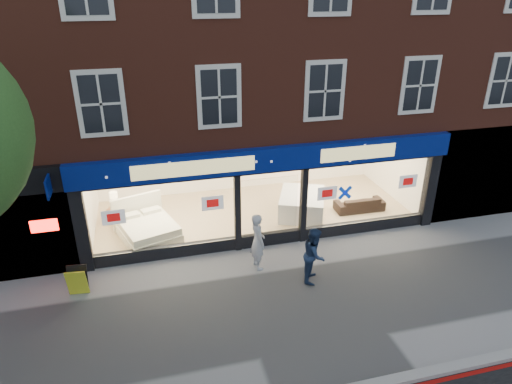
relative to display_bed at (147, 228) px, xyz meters
name	(u,v)px	position (x,y,z in m)	size (l,w,h in m)	color
ground	(303,303)	(3.75, -4.33, -0.42)	(120.00, 120.00, 0.00)	gray
showroom_floor	(253,212)	(3.75, 0.92, -0.37)	(11.00, 4.50, 0.10)	tan
building	(240,12)	(3.73, 2.61, 6.25)	(19.00, 8.26, 10.30)	maroon
display_bed	(147,228)	(0.00, 0.00, 0.00)	(2.17, 2.41, 1.13)	#ECE7CD
bedside_table	(116,215)	(-0.99, 1.29, -0.04)	(0.45, 0.45, 0.55)	brown
mattress_stack	(302,204)	(5.35, 0.30, 0.06)	(2.12, 2.33, 0.75)	silver
sofa	(359,203)	(7.45, 0.05, -0.06)	(1.75, 0.69, 0.51)	black
a_board	(77,281)	(-1.90, -2.43, -0.02)	(0.52, 0.34, 0.80)	gold
pedestrian_grey	(258,241)	(3.03, -2.40, 0.44)	(0.63, 0.41, 1.72)	#B9BAC2
pedestrian_blue	(314,255)	(4.38, -3.37, 0.38)	(0.78, 0.60, 1.60)	#1A2A49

